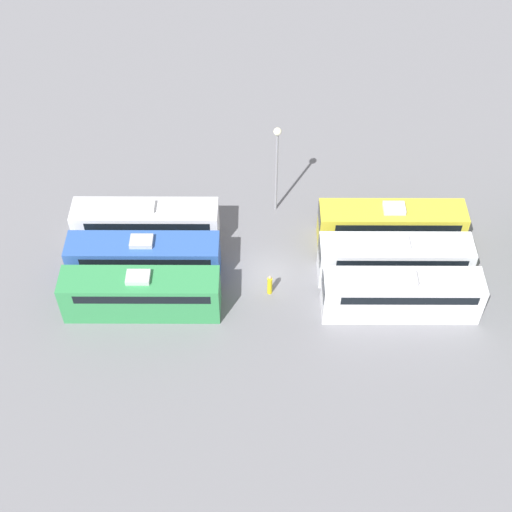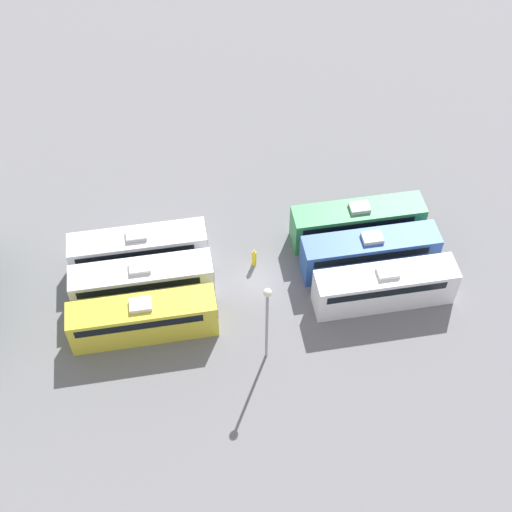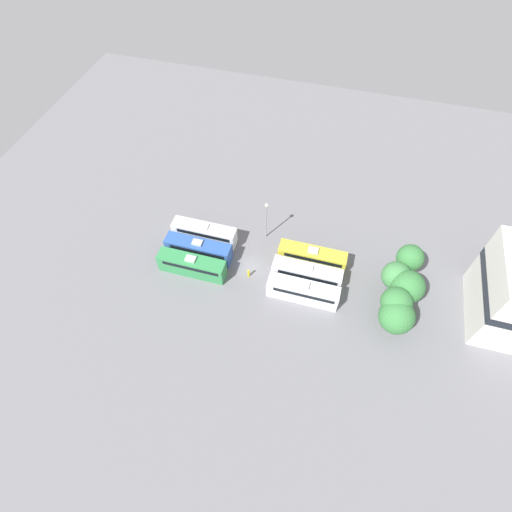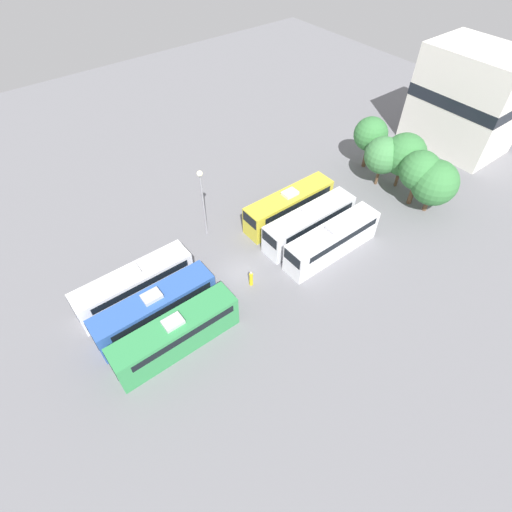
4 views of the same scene
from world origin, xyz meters
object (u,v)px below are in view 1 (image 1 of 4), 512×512
(bus_2, at_px, (141,293))
(bus_3, at_px, (391,224))
(bus_0, at_px, (147,223))
(worker_person, at_px, (270,285))
(bus_1, at_px, (145,257))
(bus_5, at_px, (402,294))
(light_pole, at_px, (277,156))
(bus_4, at_px, (395,259))

(bus_2, distance_m, bus_3, 19.27)
(bus_0, height_order, bus_3, same)
(bus_3, height_order, worker_person, bus_3)
(bus_1, xyz_separation_m, bus_3, (-3.41, 18.20, 0.00))
(bus_2, height_order, bus_3, same)
(bus_5, bearing_deg, bus_3, 179.08)
(bus_1, xyz_separation_m, light_pole, (-6.96, 9.56, 3.60))
(bus_0, bearing_deg, bus_3, 89.70)
(bus_1, relative_size, bus_5, 1.00)
(worker_person, relative_size, light_pole, 0.22)
(bus_4, bearing_deg, bus_0, -101.03)
(worker_person, bearing_deg, light_pole, 176.38)
(light_pole, bearing_deg, bus_0, -70.54)
(bus_0, bearing_deg, bus_5, 69.52)
(bus_4, bearing_deg, bus_3, 177.12)
(bus_0, relative_size, bus_5, 1.00)
(bus_1, relative_size, bus_3, 1.00)
(bus_0, height_order, light_pole, light_pole)
(bus_2, xyz_separation_m, light_pole, (-10.27, 9.42, 3.60))
(bus_1, xyz_separation_m, bus_5, (3.34, 18.09, 0.00))
(bus_2, bearing_deg, bus_5, 89.91)
(bus_3, distance_m, bus_5, 6.75)
(bus_3, xyz_separation_m, worker_person, (5.14, -9.19, -1.00))
(bus_3, height_order, bus_5, same)
(bus_2, relative_size, bus_5, 1.00)
(light_pole, bearing_deg, bus_3, 67.66)
(bus_0, relative_size, bus_2, 1.00)
(bus_0, xyz_separation_m, bus_5, (6.84, 18.32, 0.00))
(bus_2, relative_size, bus_4, 1.00)
(bus_2, distance_m, light_pole, 14.40)
(bus_3, bearing_deg, bus_0, -90.30)
(bus_0, distance_m, bus_4, 18.60)
(worker_person, bearing_deg, bus_5, 79.95)
(bus_5, distance_m, light_pole, 13.85)
(bus_4, xyz_separation_m, bus_5, (3.28, 0.07, 0.00))
(worker_person, bearing_deg, bus_4, 100.52)
(bus_0, distance_m, bus_1, 3.51)
(bus_2, bearing_deg, worker_person, 100.11)
(bus_0, relative_size, worker_person, 6.06)
(bus_2, relative_size, bus_3, 1.00)
(bus_4, distance_m, light_pole, 11.57)
(bus_0, xyz_separation_m, bus_4, (3.56, 18.25, 0.00))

